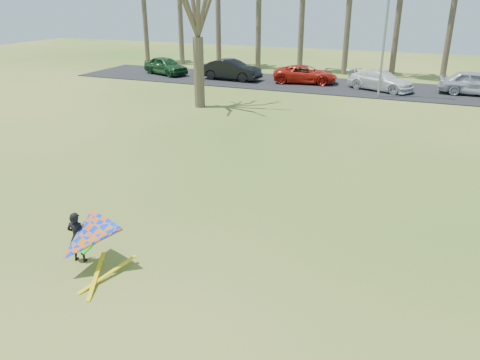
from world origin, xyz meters
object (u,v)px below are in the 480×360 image
at_px(streetlight, 388,29).
at_px(car_0, 166,66).
at_px(car_1, 231,70).
at_px(car_2, 305,74).
at_px(car_4, 476,83).
at_px(kite_flyer, 84,240).
at_px(car_3, 380,80).

relative_size(streetlight, car_0, 1.82).
distance_m(car_0, car_1, 6.28).
distance_m(car_0, car_2, 12.22).
height_order(car_2, car_4, car_4).
relative_size(streetlight, car_1, 1.64).
relative_size(car_2, kite_flyer, 2.04).
distance_m(car_2, kite_flyer, 27.94).
bearing_deg(car_1, streetlight, -97.86).
bearing_deg(car_0, streetlight, -77.54).
height_order(car_3, car_4, car_4).
height_order(car_1, car_3, car_1).
bearing_deg(kite_flyer, car_1, 105.50).
xyz_separation_m(streetlight, car_1, (-12.05, 2.42, -3.60)).
height_order(car_3, kite_flyer, kite_flyer).
distance_m(car_2, car_3, 5.81).
xyz_separation_m(car_0, kite_flyer, (13.78, -27.36, 0.03)).
relative_size(streetlight, car_4, 1.68).
height_order(car_1, car_4, car_4).
relative_size(car_1, car_2, 1.00).
distance_m(streetlight, car_4, 7.63).
xyz_separation_m(car_0, car_4, (24.23, 0.52, 0.06)).
relative_size(car_1, kite_flyer, 2.04).
distance_m(streetlight, car_3, 4.49).
relative_size(car_0, car_2, 0.90).
xyz_separation_m(car_0, car_1, (6.28, -0.30, 0.05)).
distance_m(car_0, car_3, 17.96).
relative_size(car_3, car_4, 1.02).
bearing_deg(car_1, car_0, 90.77).
relative_size(streetlight, car_3, 1.65).
xyz_separation_m(streetlight, kite_flyer, (-4.55, -24.65, -3.63)).
bearing_deg(car_2, car_3, -105.73).
height_order(car_0, kite_flyer, kite_flyer).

